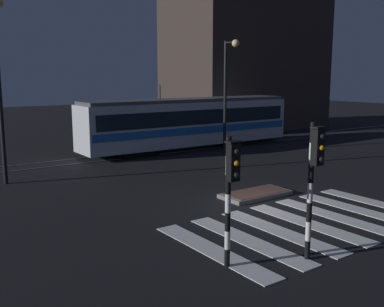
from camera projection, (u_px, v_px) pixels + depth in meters
name	position (u px, v px, depth m)	size (l,w,h in m)	color
ground_plane	(259.00, 207.00, 16.21)	(120.00, 120.00, 0.00)	black
rail_near	(119.00, 159.00, 25.45)	(80.00, 0.12, 0.03)	#59595E
rail_far	(109.00, 155.00, 26.61)	(80.00, 0.12, 0.03)	#59595E
crosswalk_zebra	(308.00, 223.00, 14.37)	(8.53, 4.78, 0.02)	silver
traffic_island	(255.00, 194.00, 17.61)	(2.82, 1.31, 0.18)	slate
traffic_light_corner_near_left	(231.00, 183.00, 10.68)	(0.36, 0.42, 3.27)	black
traffic_light_kerb_mid_left	(314.00, 171.00, 11.11)	(0.36, 0.42, 3.56)	black
street_lamp_trackside_right	(228.00, 82.00, 26.62)	(0.44, 1.21, 6.74)	black
tram	(190.00, 122.00, 28.75)	(14.74, 2.58, 4.15)	silver
building_backdrop	(246.00, 59.00, 40.19)	(13.71, 8.00, 12.31)	#382D28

